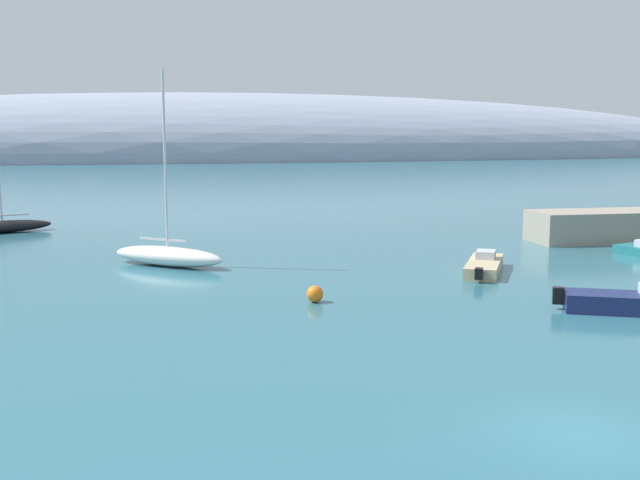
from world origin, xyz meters
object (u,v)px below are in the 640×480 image
sailboat_white_near_shore (168,255)px  motorboat_sand_alongside_breakwater (484,265)px  motorboat_navy_outer (636,302)px  mooring_buoy_orange (315,294)px  sailboat_black_mid_mooring (2,226)px

sailboat_white_near_shore → motorboat_sand_alongside_breakwater: sailboat_white_near_shore is taller
sailboat_white_near_shore → motorboat_navy_outer: sailboat_white_near_shore is taller
sailboat_white_near_shore → motorboat_navy_outer: (17.29, -15.10, -0.17)m
motorboat_navy_outer → mooring_buoy_orange: 12.74m
motorboat_sand_alongside_breakwater → mooring_buoy_orange: bearing=145.5°
sailboat_black_mid_mooring → mooring_buoy_orange: (16.16, -26.40, -0.15)m
motorboat_navy_outer → motorboat_sand_alongside_breakwater: bearing=127.5°
sailboat_white_near_shore → sailboat_black_mid_mooring: 19.36m
sailboat_black_mid_mooring → mooring_buoy_orange: sailboat_black_mid_mooring is taller
sailboat_white_near_shore → motorboat_sand_alongside_breakwater: bearing=19.2°
sailboat_white_near_shore → mooring_buoy_orange: size_ratio=14.51×
sailboat_black_mid_mooring → motorboat_navy_outer: (27.92, -31.28, -0.08)m
sailboat_black_mid_mooring → motorboat_navy_outer: sailboat_black_mid_mooring is taller
mooring_buoy_orange → sailboat_white_near_shore: bearing=118.4°
sailboat_white_near_shore → mooring_buoy_orange: bearing=-21.9°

